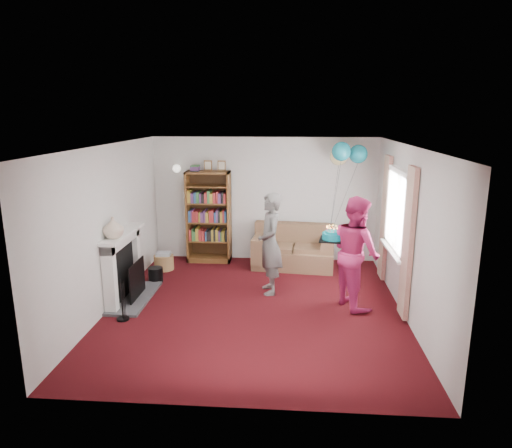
# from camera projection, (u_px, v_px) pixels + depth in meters

# --- Properties ---
(ground) EXTENTS (5.00, 5.00, 0.00)m
(ground) POSITION_uv_depth(u_px,v_px,m) (255.00, 308.00, 7.12)
(ground) COLOR #350808
(ground) RESTS_ON ground
(wall_back) EXTENTS (4.50, 0.02, 2.50)m
(wall_back) POSITION_uv_depth(u_px,v_px,m) (264.00, 199.00, 9.25)
(wall_back) COLOR silver
(wall_back) RESTS_ON ground
(wall_left) EXTENTS (0.02, 5.00, 2.50)m
(wall_left) POSITION_uv_depth(u_px,v_px,m) (108.00, 227.00, 6.99)
(wall_left) COLOR silver
(wall_left) RESTS_ON ground
(wall_right) EXTENTS (0.02, 5.00, 2.50)m
(wall_right) POSITION_uv_depth(u_px,v_px,m) (409.00, 233.00, 6.66)
(wall_right) COLOR silver
(wall_right) RESTS_ON ground
(ceiling) EXTENTS (4.50, 5.00, 0.01)m
(ceiling) POSITION_uv_depth(u_px,v_px,m) (255.00, 145.00, 6.53)
(ceiling) COLOR white
(ceiling) RESTS_ON wall_back
(fireplace) EXTENTS (0.55, 1.80, 1.12)m
(fireplace) POSITION_uv_depth(u_px,v_px,m) (127.00, 269.00, 7.34)
(fireplace) COLOR #3F3F42
(fireplace) RESTS_ON ground
(window_bay) EXTENTS (0.14, 2.02, 2.20)m
(window_bay) POSITION_uv_depth(u_px,v_px,m) (396.00, 226.00, 7.25)
(window_bay) COLOR white
(window_bay) RESTS_ON ground
(wall_sconce) EXTENTS (0.16, 0.23, 0.16)m
(wall_sconce) POSITION_uv_depth(u_px,v_px,m) (177.00, 168.00, 9.09)
(wall_sconce) COLOR gold
(wall_sconce) RESTS_ON ground
(bookcase) EXTENTS (0.87, 0.42, 2.05)m
(bookcase) POSITION_uv_depth(u_px,v_px,m) (209.00, 217.00, 9.21)
(bookcase) COLOR #472B14
(bookcase) RESTS_ON ground
(sofa) EXTENTS (1.56, 0.82, 0.82)m
(sofa) POSITION_uv_depth(u_px,v_px,m) (294.00, 251.00, 9.00)
(sofa) COLOR brown
(sofa) RESTS_ON ground
(wicker_basket) EXTENTS (0.38, 0.38, 0.34)m
(wicker_basket) POSITION_uv_depth(u_px,v_px,m) (164.00, 262.00, 8.83)
(wicker_basket) COLOR olive
(wicker_basket) RESTS_ON ground
(person_striped) EXTENTS (0.53, 0.69, 1.70)m
(person_striped) POSITION_uv_depth(u_px,v_px,m) (270.00, 244.00, 7.55)
(person_striped) COLOR black
(person_striped) RESTS_ON ground
(person_magenta) EXTENTS (0.94, 1.04, 1.75)m
(person_magenta) POSITION_uv_depth(u_px,v_px,m) (356.00, 252.00, 7.02)
(person_magenta) COLOR #BB255F
(person_magenta) RESTS_ON ground
(birthday_cake) EXTENTS (0.40, 0.40, 0.22)m
(birthday_cake) POSITION_uv_depth(u_px,v_px,m) (333.00, 236.00, 7.10)
(birthday_cake) COLOR black
(birthday_cake) RESTS_ON ground
(balloons) EXTENTS (0.68, 0.73, 1.81)m
(balloons) POSITION_uv_depth(u_px,v_px,m) (346.00, 154.00, 8.43)
(balloons) COLOR #3F3F3F
(balloons) RESTS_ON ground
(mantel_vase) EXTENTS (0.36, 0.36, 0.32)m
(mantel_vase) POSITION_uv_depth(u_px,v_px,m) (113.00, 228.00, 6.82)
(mantel_vase) COLOR beige
(mantel_vase) RESTS_ON fireplace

